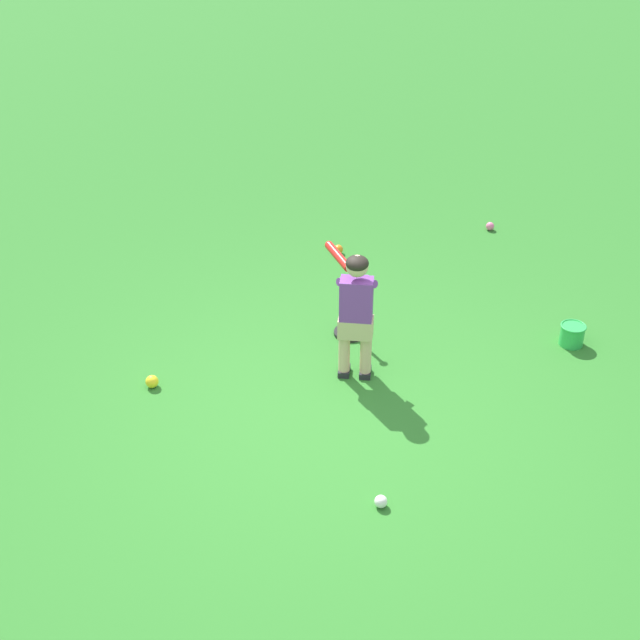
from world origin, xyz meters
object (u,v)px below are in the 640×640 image
(child_batter, at_px, (355,304))
(play_ball_near_batter, at_px, (338,249))
(play_ball_far_left, at_px, (152,382))
(play_ball_center_lawn, at_px, (381,501))
(toy_bucket, at_px, (572,334))
(batting_tee, at_px, (350,324))
(play_ball_far_right, at_px, (490,226))

(child_batter, relative_size, play_ball_near_batter, 11.48)
(play_ball_far_left, xyz_separation_m, play_ball_center_lawn, (-0.54, -2.10, -0.01))
(play_ball_near_batter, distance_m, toy_bucket, 2.54)
(batting_tee, distance_m, toy_bucket, 1.86)
(child_batter, relative_size, play_ball_center_lawn, 12.42)
(play_ball_far_left, xyz_separation_m, play_ball_near_batter, (2.66, -0.48, -0.00))
(play_ball_far_right, height_order, play_ball_near_batter, play_ball_near_batter)
(play_ball_far_right, bearing_deg, play_ball_center_lawn, -175.33)
(play_ball_near_batter, xyz_separation_m, batting_tee, (-1.34, -0.66, 0.06))
(play_ball_far_left, relative_size, play_ball_center_lawn, 1.18)
(play_ball_far_left, bearing_deg, play_ball_near_batter, -10.26)
(play_ball_near_batter, height_order, batting_tee, batting_tee)
(play_ball_far_right, xyz_separation_m, play_ball_center_lawn, (-4.33, -0.35, -0.00))
(play_ball_center_lawn, xyz_separation_m, toy_bucket, (2.45, -0.81, 0.05))
(play_ball_near_batter, bearing_deg, play_ball_far_right, -48.26)
(toy_bucket, bearing_deg, play_ball_far_right, 31.85)
(play_ball_far_left, relative_size, play_ball_near_batter, 1.09)
(child_batter, height_order, play_ball_far_right, child_batter)
(play_ball_near_batter, bearing_deg, toy_bucket, -107.05)
(toy_bucket, bearing_deg, play_ball_near_batter, 72.95)
(batting_tee, xyz_separation_m, toy_bucket, (0.59, -1.77, -0.01))
(play_ball_far_left, distance_m, batting_tee, 1.75)
(child_batter, relative_size, play_ball_far_left, 10.53)
(play_ball_far_left, height_order, play_ball_near_batter, play_ball_far_left)
(play_ball_far_right, relative_size, play_ball_near_batter, 0.93)
(play_ball_far_left, distance_m, play_ball_far_right, 4.17)
(play_ball_far_left, distance_m, toy_bucket, 3.48)
(batting_tee, bearing_deg, play_ball_center_lawn, -152.79)
(play_ball_near_batter, bearing_deg, batting_tee, -153.74)
(play_ball_far_left, xyz_separation_m, play_ball_far_right, (3.79, -1.75, -0.01))
(play_ball_far_right, relative_size, batting_tee, 0.14)
(play_ball_near_batter, relative_size, toy_bucket, 0.44)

